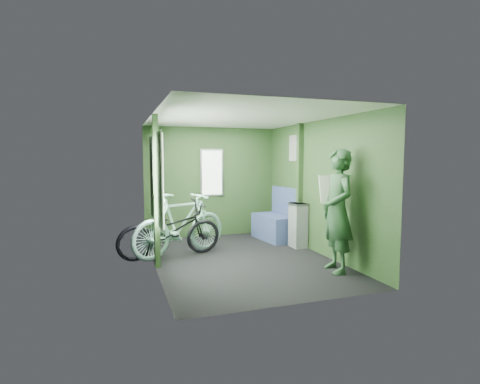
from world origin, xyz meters
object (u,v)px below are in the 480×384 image
(passenger, at_px, (337,211))
(waste_box, at_px, (298,225))
(bicycle_black, at_px, (171,257))
(bench_seat, at_px, (276,224))
(bicycle_mint, at_px, (181,256))

(passenger, relative_size, waste_box, 2.16)
(bicycle_black, distance_m, bench_seat, 2.38)
(waste_box, bearing_deg, passenger, -96.14)
(passenger, height_order, bench_seat, passenger)
(bicycle_black, height_order, bench_seat, bench_seat)
(bench_seat, bearing_deg, waste_box, -88.81)
(bicycle_black, xyz_separation_m, waste_box, (2.35, -0.01, 0.41))
(passenger, distance_m, waste_box, 1.61)
(bicycle_black, distance_m, bicycle_mint, 0.19)
(waste_box, xyz_separation_m, bench_seat, (-0.11, 0.75, -0.10))
(bicycle_black, bearing_deg, waste_box, -100.10)
(bench_seat, bearing_deg, bicycle_mint, -169.02)
(bicycle_black, distance_m, waste_box, 2.39)
(passenger, bearing_deg, waste_box, -179.38)
(passenger, distance_m, bench_seat, 2.35)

